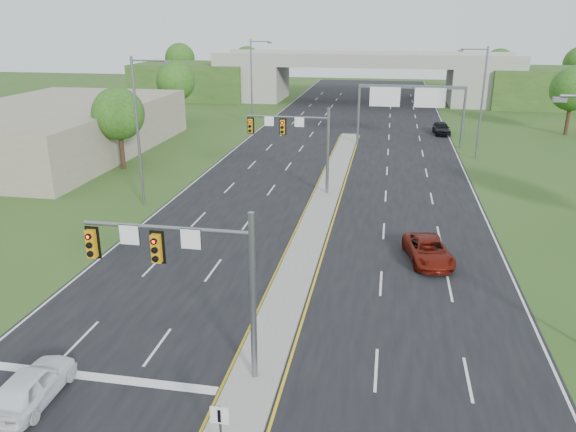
# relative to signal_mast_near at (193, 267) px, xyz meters

# --- Properties ---
(ground) EXTENTS (240.00, 240.00, 0.00)m
(ground) POSITION_rel_signal_mast_near_xyz_m (2.26, 0.07, -4.73)
(ground) COLOR #2D4F1C
(ground) RESTS_ON ground
(road) EXTENTS (24.00, 160.00, 0.02)m
(road) POSITION_rel_signal_mast_near_xyz_m (2.26, 35.07, -4.72)
(road) COLOR black
(road) RESTS_ON ground
(median) EXTENTS (2.00, 54.00, 0.16)m
(median) POSITION_rel_signal_mast_near_xyz_m (2.26, 23.07, -4.63)
(median) COLOR gray
(median) RESTS_ON road
(lane_markings) EXTENTS (23.72, 160.00, 0.01)m
(lane_markings) POSITION_rel_signal_mast_near_xyz_m (1.66, 28.99, -4.70)
(lane_markings) COLOR gold
(lane_markings) RESTS_ON road
(signal_mast_near) EXTENTS (6.62, 0.60, 7.00)m
(signal_mast_near) POSITION_rel_signal_mast_near_xyz_m (0.00, 0.00, 0.00)
(signal_mast_near) COLOR slate
(signal_mast_near) RESTS_ON ground
(signal_mast_far) EXTENTS (6.62, 0.60, 7.00)m
(signal_mast_far) POSITION_rel_signal_mast_near_xyz_m (0.00, 25.00, 0.00)
(signal_mast_far) COLOR slate
(signal_mast_far) RESTS_ON ground
(keep_right_sign) EXTENTS (0.60, 0.13, 2.20)m
(keep_right_sign) POSITION_rel_signal_mast_near_xyz_m (2.26, -4.45, -3.21)
(keep_right_sign) COLOR slate
(keep_right_sign) RESTS_ON ground
(sign_gantry) EXTENTS (11.58, 0.44, 6.67)m
(sign_gantry) POSITION_rel_signal_mast_near_xyz_m (8.95, 44.99, 0.51)
(sign_gantry) COLOR slate
(sign_gantry) RESTS_ON ground
(overpass) EXTENTS (80.00, 14.00, 8.10)m
(overpass) POSITION_rel_signal_mast_near_xyz_m (2.26, 80.07, -1.17)
(overpass) COLOR gray
(overpass) RESTS_ON ground
(lightpole_l_mid) EXTENTS (2.85, 0.25, 11.00)m
(lightpole_l_mid) POSITION_rel_signal_mast_near_xyz_m (-11.03, 20.07, 1.38)
(lightpole_l_mid) COLOR slate
(lightpole_l_mid) RESTS_ON ground
(lightpole_l_far) EXTENTS (2.85, 0.25, 11.00)m
(lightpole_l_far) POSITION_rel_signal_mast_near_xyz_m (-11.03, 55.07, 1.38)
(lightpole_l_far) COLOR slate
(lightpole_l_far) RESTS_ON ground
(lightpole_r_far) EXTENTS (2.85, 0.25, 11.00)m
(lightpole_r_far) POSITION_rel_signal_mast_near_xyz_m (15.56, 40.07, 1.38)
(lightpole_r_far) COLOR slate
(lightpole_r_far) RESTS_ON ground
(tree_l_near) EXTENTS (4.80, 4.80, 7.60)m
(tree_l_near) POSITION_rel_signal_mast_near_xyz_m (-17.74, 30.07, 0.45)
(tree_l_near) COLOR #382316
(tree_l_near) RESTS_ON ground
(tree_l_mid) EXTENTS (5.20, 5.20, 8.12)m
(tree_l_mid) POSITION_rel_signal_mast_near_xyz_m (-21.74, 55.07, 0.78)
(tree_l_mid) COLOR #382316
(tree_l_mid) RESTS_ON ground
(tree_r_mid) EXTENTS (5.20, 5.20, 8.12)m
(tree_r_mid) POSITION_rel_signal_mast_near_xyz_m (28.26, 55.07, 0.78)
(tree_r_mid) COLOR #382316
(tree_r_mid) RESTS_ON ground
(tree_back_a) EXTENTS (6.00, 6.00, 8.85)m
(tree_back_a) POSITION_rel_signal_mast_near_xyz_m (-35.74, 94.07, 1.11)
(tree_back_a) COLOR #382316
(tree_back_a) RESTS_ON ground
(tree_back_b) EXTENTS (5.60, 5.60, 8.32)m
(tree_back_b) POSITION_rel_signal_mast_near_xyz_m (-21.74, 94.07, 0.78)
(tree_back_b) COLOR #382316
(tree_back_b) RESTS_ON ground
(tree_back_c) EXTENTS (5.60, 5.60, 8.32)m
(tree_back_c) POSITION_rel_signal_mast_near_xyz_m (26.26, 94.07, 0.78)
(tree_back_c) COLOR #382316
(tree_back_c) RESTS_ON ground
(commercial_building) EXTENTS (18.00, 30.00, 5.00)m
(commercial_building) POSITION_rel_signal_mast_near_xyz_m (-27.74, 35.07, -2.23)
(commercial_building) COLOR gray
(commercial_building) RESTS_ON ground
(car_white) EXTENTS (1.78, 4.19, 1.41)m
(car_white) POSITION_rel_signal_mast_near_xyz_m (-5.51, -2.72, -4.00)
(car_white) COLOR white
(car_white) RESTS_ON road
(car_far_a) EXTENTS (3.12, 5.19, 1.35)m
(car_far_a) POSITION_rel_signal_mast_near_xyz_m (9.58, 13.02, -4.03)
(car_far_a) COLOR #631309
(car_far_a) RESTS_ON road
(car_far_c) EXTENTS (2.14, 4.55, 1.51)m
(car_far_c) POSITION_rel_signal_mast_near_xyz_m (13.26, 52.59, -3.95)
(car_far_c) COLOR black
(car_far_c) RESTS_ON road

